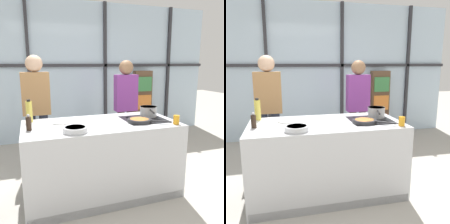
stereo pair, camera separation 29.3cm
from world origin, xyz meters
The scene contains 13 objects.
ground_plane centered at (0.00, 0.00, 0.00)m, with size 18.00×18.00×0.00m, color #ADA89E.
back_window_wall centered at (0.00, 2.31, 1.40)m, with size 6.40×0.10×2.80m.
bookshelf centered at (1.59, 2.13, 0.71)m, with size 0.40×0.19×1.42m.
demo_island centered at (0.00, 0.00, 0.45)m, with size 1.80×0.89×0.89m.
spectator_far_left centered at (-0.70, 0.94, 0.99)m, with size 0.39×0.24×1.70m.
spectator_center_left centered at (0.70, 0.94, 0.95)m, with size 0.37×0.23×1.63m.
frying_pan centered at (0.44, -0.13, 0.92)m, with size 0.45×0.38×0.04m.
saucepan centered at (0.69, 0.12, 0.96)m, with size 0.23×0.41×0.13m.
white_plate centered at (-0.45, 0.15, 0.90)m, with size 0.23×0.23×0.01m, color white.
mixing_bowl centered at (-0.36, -0.29, 0.92)m, with size 0.25×0.25×0.06m.
oil_bottle centered at (-0.80, 0.33, 1.02)m, with size 0.08×0.08×0.27m.
pepper_grinder centered at (-0.81, -0.06, 0.97)m, with size 0.06×0.06×0.18m.
juice_glass_near centered at (0.80, -0.35, 0.94)m, with size 0.07×0.07×0.11m, color orange.
Camera 1 is at (-0.77, -2.61, 1.59)m, focal length 38.00 mm.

